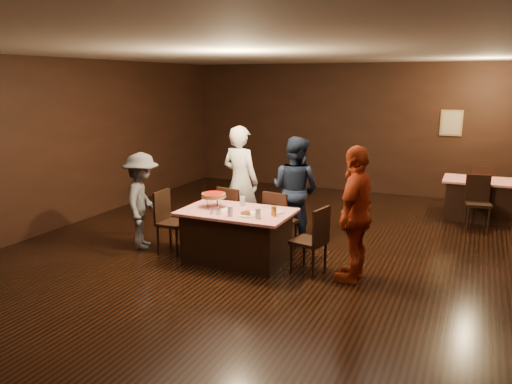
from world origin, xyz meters
TOP-DOWN VIEW (x-y plane):
  - room at (0.00, 0.01)m, footprint 10.00×10.04m
  - main_table at (-0.33, -0.46)m, footprint 1.60×1.00m
  - back_table at (2.87, 3.49)m, footprint 1.30×0.90m
  - chair_far_left at (-0.73, 0.29)m, footprint 0.48×0.48m
  - chair_far_right at (0.07, 0.29)m, footprint 0.49×0.49m
  - chair_end_left at (-1.43, -0.46)m, footprint 0.42×0.42m
  - chair_end_right at (0.77, -0.46)m, footprint 0.50×0.50m
  - chair_back_near at (2.87, 2.79)m, footprint 0.48×0.48m
  - chair_back_far at (2.87, 4.09)m, footprint 0.49×0.49m
  - diner_white_jacket at (-0.84, 0.72)m, footprint 0.76×0.58m
  - diner_navy_hoodie at (0.12, 0.77)m, footprint 0.96×0.82m
  - diner_grey_knit at (-1.96, -0.50)m, footprint 0.92×1.13m
  - diner_red_shirt at (1.40, -0.44)m, footprint 0.53×1.09m
  - pizza_stand at (-0.73, -0.41)m, footprint 0.38×0.38m
  - plate_with_slice at (-0.08, -0.64)m, footprint 0.25×0.25m
  - plate_empty at (0.22, -0.31)m, footprint 0.25×0.25m
  - glass_front_left at (-0.28, -0.76)m, footprint 0.08×0.08m
  - glass_front_right at (0.12, -0.71)m, footprint 0.08×0.08m
  - glass_amber at (0.27, -0.51)m, footprint 0.08×0.08m
  - glass_back at (-0.38, -0.16)m, footprint 0.08×0.08m
  - condiments at (-0.51, -0.75)m, footprint 0.17×0.10m
  - napkin_center at (-0.03, -0.46)m, footprint 0.19×0.19m
  - napkin_left at (-0.48, -0.51)m, footprint 0.21×0.21m

SIDE VIEW (x-z plane):
  - main_table at x=-0.33m, z-range 0.00..0.77m
  - back_table at x=2.87m, z-range 0.00..0.77m
  - chair_far_left at x=-0.73m, z-range 0.00..0.95m
  - chair_far_right at x=0.07m, z-range 0.00..0.95m
  - chair_end_left at x=-1.43m, z-range 0.00..0.95m
  - chair_end_right at x=0.77m, z-range 0.00..0.95m
  - chair_back_near at x=2.87m, z-range 0.00..0.95m
  - chair_back_far at x=2.87m, z-range 0.00..0.95m
  - diner_grey_knit at x=-1.96m, z-range 0.00..1.52m
  - napkin_center at x=-0.03m, z-range 0.77..0.78m
  - napkin_left at x=-0.48m, z-range 0.77..0.78m
  - plate_empty at x=0.22m, z-range 0.77..0.78m
  - plate_with_slice at x=-0.08m, z-range 0.76..0.83m
  - condiments at x=-0.51m, z-range 0.77..0.87m
  - glass_front_left at x=-0.28m, z-range 0.77..0.91m
  - glass_front_right at x=0.12m, z-range 0.77..0.91m
  - glass_amber at x=0.27m, z-range 0.77..0.91m
  - glass_back at x=-0.38m, z-range 0.77..0.91m
  - diner_navy_hoodie at x=0.12m, z-range 0.00..1.74m
  - diner_red_shirt at x=1.40m, z-range 0.00..1.81m
  - diner_white_jacket at x=-0.84m, z-range 0.00..1.88m
  - pizza_stand at x=-0.73m, z-range 0.84..1.06m
  - room at x=0.00m, z-range 0.63..3.65m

